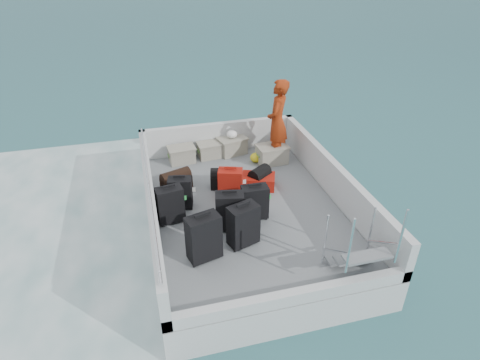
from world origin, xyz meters
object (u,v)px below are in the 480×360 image
Objects in this scene: crate_3 at (272,155)px; passenger at (277,122)px; suitcase_7 at (255,203)px; crate_2 at (232,146)px; suitcase_1 at (170,205)px; suitcase_3 at (243,226)px; suitcase_0 at (204,238)px; suitcase_5 at (230,185)px; suitcase_8 at (258,181)px; suitcase_4 at (230,212)px; crate_0 at (182,155)px; crate_1 at (210,151)px; suitcase_2 at (181,193)px.

crate_3 is 0.34× the size of passenger.
crate_2 is (0.22, 2.60, -0.14)m from suitcase_7.
suitcase_1 reaches higher than crate_2.
suitcase_3 is 1.21× the size of crate_2.
suitcase_0 is 1.74m from suitcase_5.
suitcase_8 is at bearing 36.48° from suitcase_0.
crate_0 is at bearing 111.68° from suitcase_4.
crate_0 is (-0.47, 2.66, -0.18)m from suitcase_4.
crate_3 is at bearing -21.21° from passenger.
passenger reaches higher than suitcase_4.
passenger reaches higher than suitcase_5.
crate_0 is 0.88× the size of crate_3.
passenger is at bearing 42.36° from suitcase_3.
passenger is (1.41, -0.52, 0.77)m from crate_1.
crate_0 is (0.48, 2.20, -0.17)m from suitcase_1.
crate_2 is (1.19, 0.13, 0.02)m from crate_0.
crate_1 is at bearing 76.54° from suitcase_2.
suitcase_4 is 1.10× the size of crate_3.
suitcase_3 is (0.84, -1.32, 0.06)m from suitcase_2.
crate_1 is at bearing 154.23° from crate_3.
suitcase_4 reaches higher than suitcase_1.
suitcase_5 is 0.34× the size of passenger.
suitcase_7 reaches higher than crate_2.
suitcase_2 is at bearing 103.75° from suitcase_3.
suitcase_3 is at bearing -79.39° from crate_0.
suitcase_1 is at bearing 131.82° from suitcase_8.
suitcase_4 reaches higher than suitcase_8.
suitcase_0 is 1.15× the size of suitcase_1.
suitcase_7 is 1.16× the size of crate_0.
suitcase_1 is at bearing -102.37° from crate_0.
suitcase_1 is at bearing -24.96° from passenger.
crate_3 is at bearing 66.77° from suitcase_4.
passenger is at bearing -15.12° from suitcase_8.
suitcase_3 is 1.83m from suitcase_8.
suitcase_5 is (0.23, 0.91, -0.04)m from suitcase_4.
suitcase_4 reaches higher than crate_0.
suitcase_5 is at bearing 66.48° from suitcase_3.
suitcase_3 is at bearing -100.60° from crate_2.
suitcase_5 is 1.03× the size of crate_2.
passenger is at bearing 37.46° from suitcase_0.
suitcase_4 is 0.38× the size of passenger.
suitcase_5 reaches higher than crate_3.
suitcase_2 is at bearing -158.86° from suitcase_5.
suitcase_7 is 2.57m from crate_1.
suitcase_0 is 3.62m from passenger.
crate_1 is (1.15, 2.28, -0.18)m from suitcase_1.
suitcase_2 is 0.87× the size of suitcase_4.
crate_0 is at bearing 164.52° from crate_3.
suitcase_5 is (0.12, 1.37, -0.05)m from suitcase_3.
suitcase_2 is at bearing -150.30° from crate_3.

